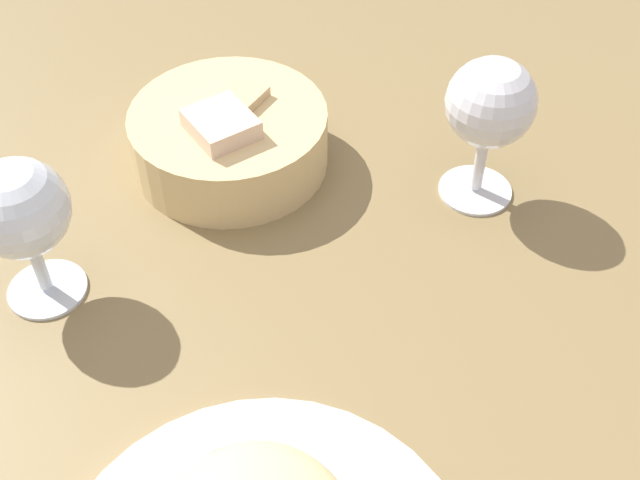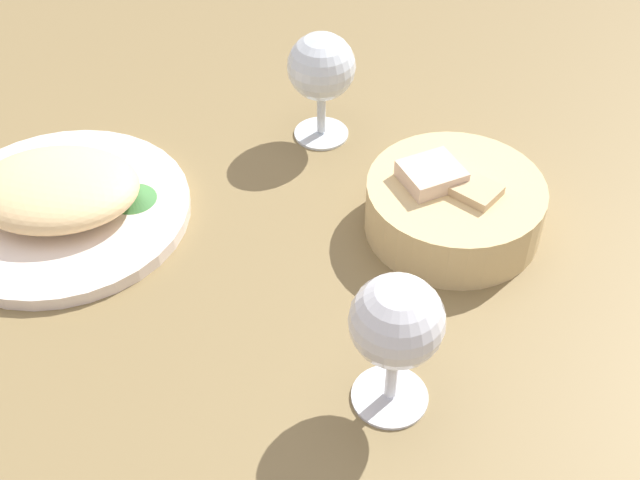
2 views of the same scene
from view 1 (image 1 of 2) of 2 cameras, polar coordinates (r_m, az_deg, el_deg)
name	(u,v)px [view 1 (image 1 of 2)]	position (r cm, az deg, el deg)	size (l,w,h in cm)	color
ground_plane	(229,366)	(62.88, -6.26, -8.58)	(140.00, 140.00, 2.00)	olive
lettuce_garnish	(231,474)	(54.58, -6.15, -15.66)	(4.93, 4.93, 1.57)	#3D7A3B
bread_basket	(230,138)	(75.09, -6.22, 6.98)	(17.54, 17.54, 7.26)	#D7BA7E
wine_glass_near	(490,109)	(69.20, 11.56, 8.81)	(7.44, 7.44, 13.43)	silver
wine_glass_far	(24,209)	(63.48, -19.61, 2.00)	(7.46, 7.46, 12.76)	silver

